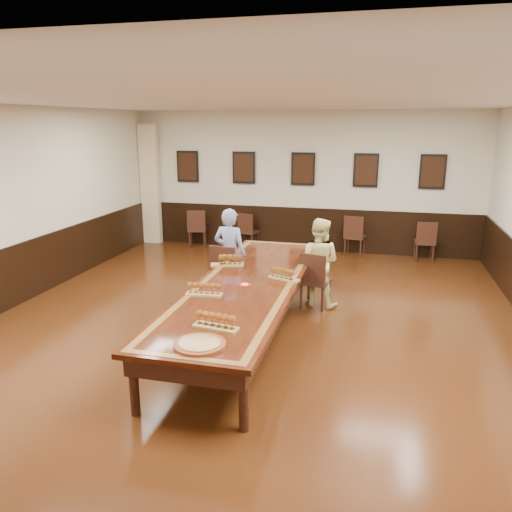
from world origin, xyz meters
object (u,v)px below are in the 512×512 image
(chair_man, at_px, (228,272))
(carved_platter, at_px, (200,344))
(spare_chair_d, at_px, (425,241))
(conference_table, at_px, (247,291))
(spare_chair_c, at_px, (355,235))
(person_man, at_px, (230,254))
(spare_chair_b, at_px, (249,230))
(person_woman, at_px, (318,262))
(chair_woman, at_px, (316,279))
(spare_chair_a, at_px, (197,228))

(chair_man, height_order, carved_platter, chair_man)
(spare_chair_d, relative_size, conference_table, 0.18)
(spare_chair_c, distance_m, spare_chair_d, 1.50)
(conference_table, bearing_deg, person_man, 116.25)
(spare_chair_b, height_order, spare_chair_c, spare_chair_c)
(spare_chair_d, distance_m, conference_table, 5.39)
(spare_chair_b, xyz_separation_m, person_woman, (2.08, -3.47, 0.30))
(person_woman, bearing_deg, spare_chair_c, -85.41)
(conference_table, bearing_deg, spare_chair_b, 104.56)
(spare_chair_b, relative_size, person_man, 0.55)
(spare_chair_b, height_order, spare_chair_d, spare_chair_d)
(spare_chair_d, xyz_separation_m, conference_table, (-2.74, -4.64, 0.17))
(chair_woman, xyz_separation_m, conference_table, (-0.81, -1.25, 0.15))
(chair_man, relative_size, person_woman, 0.67)
(person_woman, height_order, carved_platter, person_woman)
(chair_man, xyz_separation_m, spare_chair_d, (3.42, 3.40, -0.04))
(chair_man, distance_m, chair_woman, 1.49)
(person_man, bearing_deg, conference_table, 123.35)
(spare_chair_a, xyz_separation_m, carved_platter, (2.57, -6.77, 0.31))
(spare_chair_d, relative_size, person_woman, 0.61)
(conference_table, height_order, carved_platter, carved_platter)
(spare_chair_b, xyz_separation_m, carved_platter, (1.32, -6.94, 0.34))
(person_man, bearing_deg, person_woman, -172.68)
(chair_man, distance_m, person_man, 0.31)
(spare_chair_b, bearing_deg, person_woman, 133.51)
(chair_man, distance_m, carved_platter, 3.46)
(person_woman, bearing_deg, carved_platter, 89.28)
(spare_chair_a, distance_m, person_woman, 4.69)
(chair_woman, bearing_deg, conference_table, 68.69)
(person_woman, bearing_deg, spare_chair_a, -33.17)
(chair_woman, relative_size, spare_chair_d, 1.05)
(spare_chair_d, bearing_deg, spare_chair_b, -5.13)
(spare_chair_b, bearing_deg, chair_woman, 132.58)
(spare_chair_b, bearing_deg, spare_chair_d, -170.00)
(chair_woman, relative_size, spare_chair_b, 1.08)
(chair_woman, bearing_deg, spare_chair_c, -85.53)
(spare_chair_d, height_order, person_man, person_man)
(spare_chair_c, bearing_deg, conference_table, 84.92)
(person_woman, relative_size, conference_table, 0.29)
(spare_chair_d, height_order, person_woman, person_woman)
(person_man, bearing_deg, spare_chair_d, -128.82)
(chair_woman, xyz_separation_m, person_woman, (0.02, 0.10, 0.26))
(spare_chair_b, relative_size, person_woman, 0.59)
(spare_chair_d, relative_size, person_man, 0.57)
(spare_chair_c, bearing_deg, person_woman, 92.66)
(spare_chair_b, relative_size, carved_platter, 1.42)
(spare_chair_c, relative_size, conference_table, 0.19)
(person_man, distance_m, conference_table, 1.51)
(chair_man, xyz_separation_m, person_man, (0.01, 0.10, 0.29))
(spare_chair_c, bearing_deg, person_man, 70.31)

